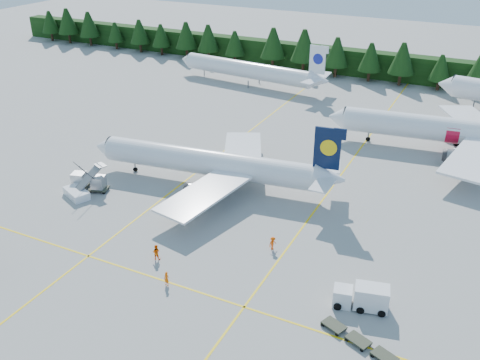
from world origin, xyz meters
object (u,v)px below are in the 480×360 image
at_px(airliner_navy, 203,162).
at_px(airliner_red, 448,130).
at_px(airstairs, 78,191).
at_px(service_truck, 361,297).

xyz_separation_m(airliner_navy, airliner_red, (30.05, 27.73, 0.35)).
distance_m(airstairs, service_truck, 41.64).
xyz_separation_m(airliner_navy, airstairs, (-13.51, -11.39, -2.42)).
distance_m(airliner_navy, service_truck, 32.58).
bearing_deg(service_truck, airliner_red, 74.51).
distance_m(airliner_navy, airstairs, 17.83).
bearing_deg(airstairs, service_truck, 16.08).
height_order(airstairs, service_truck, airstairs).
bearing_deg(airliner_red, airliner_navy, -144.53).
relative_size(airliner_red, service_truck, 7.20).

